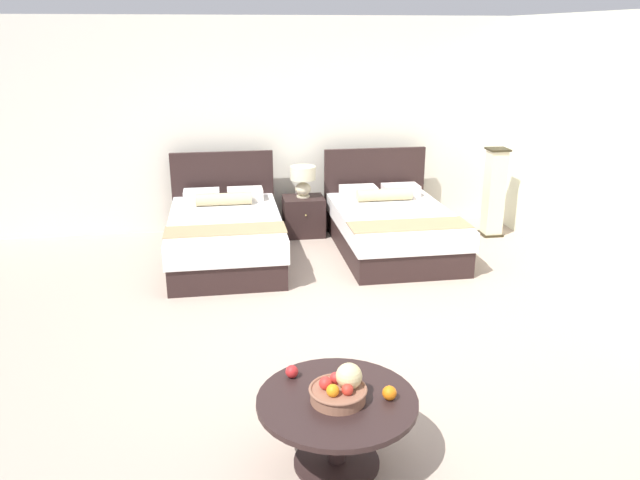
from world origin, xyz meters
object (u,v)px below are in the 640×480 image
object	(u,v)px
table_lamp	(303,178)
loose_orange	(389,393)
bed_near_window	(226,234)
loose_apple	(292,371)
floor_lamp_corner	(494,193)
nightstand	(304,216)
bed_near_corner	(392,227)
coffee_table	(337,414)
fruit_bowl	(340,388)

from	to	relation	value
table_lamp	loose_orange	bearing A→B (deg)	-91.01
bed_near_window	loose_apple	bearing A→B (deg)	-83.74
loose_apple	floor_lamp_corner	xyz separation A→B (m)	(3.09, 3.95, 0.07)
nightstand	floor_lamp_corner	world-z (taller)	floor_lamp_corner
bed_near_window	loose_orange	world-z (taller)	bed_near_window
nightstand	table_lamp	bearing A→B (deg)	90.00
loose_orange	nightstand	bearing A→B (deg)	88.98
bed_near_corner	coffee_table	size ratio (longest dim) A/B	2.09
nightstand	loose_orange	bearing A→B (deg)	-91.02
coffee_table	loose_apple	distance (m)	0.40
nightstand	floor_lamp_corner	xyz separation A→B (m)	(2.45, -0.39, 0.32)
bed_near_corner	fruit_bowl	xyz separation A→B (m)	(-1.36, -3.86, 0.25)
loose_apple	fruit_bowl	bearing A→B (deg)	-49.12
coffee_table	nightstand	bearing A→B (deg)	85.18
loose_apple	bed_near_corner	bearing A→B (deg)	65.52
nightstand	bed_near_corner	bearing A→B (deg)	-38.22
nightstand	fruit_bowl	bearing A→B (deg)	-94.61
fruit_bowl	nightstand	bearing A→B (deg)	85.39
floor_lamp_corner	bed_near_window	bearing A→B (deg)	-173.58
bed_near_corner	floor_lamp_corner	xyz separation A→B (m)	(1.46, 0.39, 0.28)
table_lamp	floor_lamp_corner	distance (m)	2.49
loose_orange	bed_near_corner	bearing A→B (deg)	74.63
bed_near_window	loose_apple	size ratio (longest dim) A/B	25.54
bed_near_corner	nightstand	distance (m)	1.26
fruit_bowl	floor_lamp_corner	size ratio (longest dim) A/B	0.30
bed_near_corner	table_lamp	size ratio (longest dim) A/B	5.02
bed_near_window	nightstand	distance (m)	1.29
table_lamp	coffee_table	size ratio (longest dim) A/B	0.42
table_lamp	bed_near_window	bearing A→B (deg)	-141.97
nightstand	loose_orange	xyz separation A→B (m)	(-0.08, -4.68, 0.26)
table_lamp	coffee_table	distance (m)	4.68
table_lamp	floor_lamp_corner	size ratio (longest dim) A/B	0.35
table_lamp	coffee_table	world-z (taller)	table_lamp
bed_near_window	loose_apple	world-z (taller)	bed_near_window
bed_near_window	table_lamp	size ratio (longest dim) A/B	5.17
fruit_bowl	loose_apple	xyz separation A→B (m)	(-0.26, 0.30, -0.04)
table_lamp	fruit_bowl	size ratio (longest dim) A/B	1.16
bed_near_window	table_lamp	xyz separation A→B (m)	(1.02, 0.80, 0.46)
table_lamp	loose_apple	xyz separation A→B (m)	(-0.63, -4.36, -0.25)
bed_near_window	bed_near_corner	size ratio (longest dim) A/B	1.03
fruit_bowl	floor_lamp_corner	distance (m)	5.11
bed_near_window	nightstand	world-z (taller)	bed_near_window
nightstand	table_lamp	xyz separation A→B (m)	(0.00, 0.02, 0.51)
fruit_bowl	loose_orange	bearing A→B (deg)	-8.11
coffee_table	bed_near_window	bearing A→B (deg)	99.36
fruit_bowl	floor_lamp_corner	world-z (taller)	floor_lamp_corner
bed_near_window	floor_lamp_corner	distance (m)	3.51
table_lamp	loose_apple	size ratio (longest dim) A/B	4.94
bed_near_window	loose_orange	distance (m)	4.02
nightstand	fruit_bowl	xyz separation A→B (m)	(-0.37, -4.64, 0.29)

